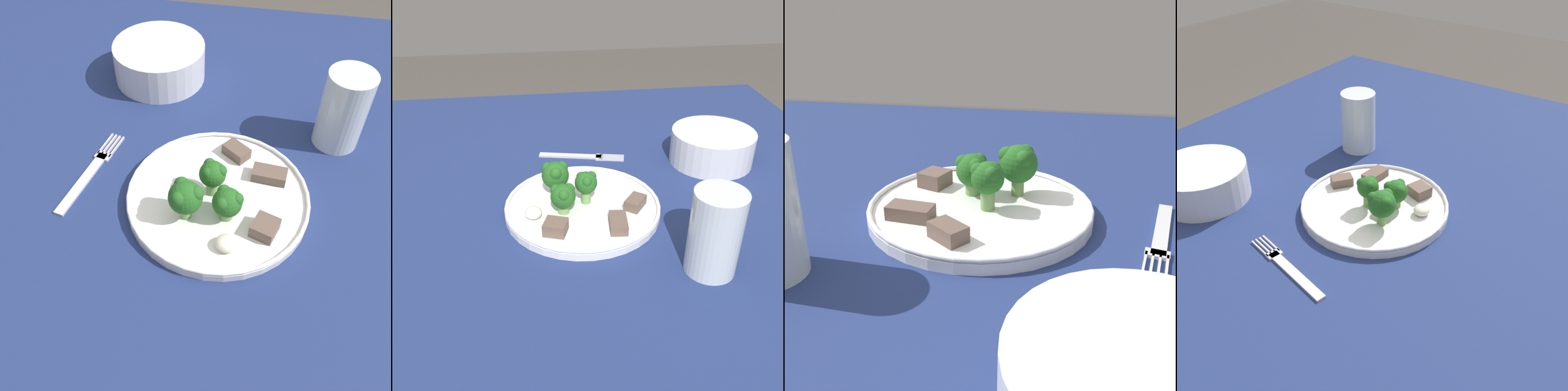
{
  "view_description": "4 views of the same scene",
  "coord_description": "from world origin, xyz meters",
  "views": [
    {
      "loc": [
        0.0,
        -0.41,
        1.27
      ],
      "look_at": [
        -0.07,
        -0.03,
        0.8
      ],
      "focal_mm": 42.0,
      "sensor_mm": 36.0,
      "label": 1
    },
    {
      "loc": [
        0.6,
        -0.08,
        1.19
      ],
      "look_at": [
        -0.01,
        0.01,
        0.8
      ],
      "focal_mm": 42.0,
      "sensor_mm": 36.0,
      "label": 2
    },
    {
      "loc": [
        -0.13,
        0.48,
        0.99
      ],
      "look_at": [
        -0.04,
        0.01,
        0.79
      ],
      "focal_mm": 42.0,
      "sensor_mm": 36.0,
      "label": 3
    },
    {
      "loc": [
        -0.58,
        -0.38,
        1.24
      ],
      "look_at": [
        -0.06,
        -0.01,
        0.8
      ],
      "focal_mm": 42.0,
      "sensor_mm": 36.0,
      "label": 4
    }
  ],
  "objects": [
    {
      "name": "drinking_glass",
      "position": [
        0.13,
        0.16,
        0.81
      ],
      "size": [
        0.07,
        0.07,
        0.13
      ],
      "color": "silver",
      "rests_on": "table"
    },
    {
      "name": "broccoli_floret_back_left",
      "position": [
        -0.08,
        -0.04,
        0.81
      ],
      "size": [
        0.05,
        0.05,
        0.06
      ],
      "color": "#709E56",
      "rests_on": "dinner_plate"
    },
    {
      "name": "meat_slice_rear_slice",
      "position": [
        -0.02,
        0.09,
        0.78
      ],
      "size": [
        0.05,
        0.04,
        0.02
      ],
      "color": "brown",
      "rests_on": "dinner_plate"
    },
    {
      "name": "meat_slice_middle_slice",
      "position": [
        0.03,
        0.05,
        0.78
      ],
      "size": [
        0.05,
        0.03,
        0.02
      ],
      "color": "brown",
      "rests_on": "dinner_plate"
    },
    {
      "name": "table",
      "position": [
        0.0,
        0.0,
        0.67
      ],
      "size": [
        1.26,
        1.12,
        0.76
      ],
      "color": "navy",
      "rests_on": "ground_plane"
    },
    {
      "name": "broccoli_floret_center_left",
      "position": [
        -0.02,
        -0.03,
        0.8
      ],
      "size": [
        0.04,
        0.04,
        0.05
      ],
      "color": "#709E56",
      "rests_on": "dinner_plate"
    },
    {
      "name": "cream_bowl",
      "position": [
        -0.19,
        0.28,
        0.79
      ],
      "size": [
        0.16,
        0.16,
        0.07
      ],
      "color": "silver",
      "rests_on": "table"
    },
    {
      "name": "meat_slice_front_slice",
      "position": [
        0.03,
        -0.05,
        0.78
      ],
      "size": [
        0.04,
        0.04,
        0.02
      ],
      "color": "brown",
      "rests_on": "dinner_plate"
    },
    {
      "name": "broccoli_floret_near_rim_left",
      "position": [
        -0.05,
        0.01,
        0.81
      ],
      "size": [
        0.04,
        0.04,
        0.06
      ],
      "color": "#709E56",
      "rests_on": "dinner_plate"
    },
    {
      "name": "sauce_dollop",
      "position": [
        -0.02,
        -0.08,
        0.78
      ],
      "size": [
        0.03,
        0.03,
        0.02
      ],
      "color": "silver",
      "rests_on": "dinner_plate"
    },
    {
      "name": "dinner_plate",
      "position": [
        -0.04,
        0.0,
        0.77
      ],
      "size": [
        0.26,
        0.26,
        0.02
      ],
      "color": "white",
      "rests_on": "table"
    },
    {
      "name": "fork",
      "position": [
        -0.24,
        0.02,
        0.76
      ],
      "size": [
        0.06,
        0.18,
        0.0
      ],
      "color": "silver",
      "rests_on": "table"
    }
  ]
}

